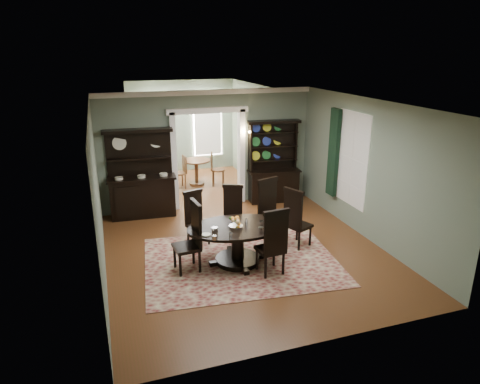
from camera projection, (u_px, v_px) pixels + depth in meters
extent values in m
cube|color=#5D3018|center=(246.00, 252.00, 8.76)|extent=(5.50, 6.00, 0.01)
cube|color=white|center=(247.00, 104.00, 7.80)|extent=(5.50, 6.00, 0.01)
cube|color=slate|center=(98.00, 197.00, 7.46)|extent=(0.01, 6.00, 3.00)
cube|color=slate|center=(368.00, 170.00, 9.10)|extent=(0.01, 6.00, 3.00)
cube|color=slate|center=(321.00, 248.00, 5.58)|extent=(5.50, 0.01, 3.00)
cube|color=slate|center=(136.00, 155.00, 10.43)|extent=(1.85, 0.01, 3.00)
cube|color=slate|center=(274.00, 145.00, 11.52)|extent=(1.85, 0.01, 3.00)
cube|color=slate|center=(207.00, 100.00, 10.57)|extent=(1.80, 0.01, 0.50)
cube|color=white|center=(207.00, 92.00, 10.47)|extent=(5.50, 0.10, 0.12)
cube|color=#5D3018|center=(195.00, 185.00, 13.03)|extent=(3.50, 3.50, 0.01)
cube|color=white|center=(192.00, 84.00, 12.07)|extent=(3.50, 3.50, 0.01)
cube|color=slate|center=(132.00, 140.00, 12.03)|extent=(0.01, 3.50, 3.00)
cube|color=slate|center=(249.00, 133.00, 13.07)|extent=(0.01, 3.50, 3.00)
cube|color=slate|center=(182.00, 127.00, 14.12)|extent=(3.50, 0.01, 3.00)
cube|color=white|center=(156.00, 127.00, 13.81)|extent=(1.05, 0.06, 2.20)
cube|color=white|center=(207.00, 124.00, 14.31)|extent=(1.05, 0.06, 2.20)
cube|color=white|center=(174.00, 162.00, 10.79)|extent=(0.14, 0.25, 2.50)
cube|color=white|center=(241.00, 156.00, 11.32)|extent=(0.14, 0.25, 2.50)
cube|color=white|center=(207.00, 110.00, 10.65)|extent=(2.08, 0.25, 0.14)
cube|color=white|center=(353.00, 159.00, 9.60)|extent=(0.02, 1.10, 2.00)
cube|color=white|center=(352.00, 159.00, 9.60)|extent=(0.01, 1.22, 2.12)
cube|color=black|center=(334.00, 153.00, 10.18)|extent=(0.10, 0.35, 2.10)
cube|color=#C47F34|center=(244.00, 134.00, 11.07)|extent=(0.08, 0.05, 0.18)
sphere|color=#FFD88C|center=(242.00, 132.00, 10.88)|extent=(0.07, 0.07, 0.07)
sphere|color=#FFD88C|center=(250.00, 132.00, 10.94)|extent=(0.07, 0.07, 0.07)
cube|color=maroon|center=(241.00, 261.00, 8.39)|extent=(3.96, 3.18, 0.01)
ellipsoid|color=black|center=(237.00, 227.00, 8.12)|extent=(2.02, 1.35, 0.05)
cylinder|color=black|center=(237.00, 229.00, 8.13)|extent=(1.91, 1.91, 0.03)
cylinder|color=black|center=(238.00, 244.00, 8.23)|extent=(0.24, 0.24, 0.67)
cylinder|color=black|center=(238.00, 260.00, 8.34)|extent=(0.85, 0.85, 0.10)
cylinder|color=white|center=(236.00, 227.00, 8.03)|extent=(0.26, 0.26, 0.05)
cube|color=black|center=(198.00, 226.00, 9.00)|extent=(0.51, 0.50, 0.05)
cube|color=black|center=(193.00, 208.00, 9.02)|extent=(0.41, 0.16, 0.70)
cube|color=black|center=(193.00, 192.00, 8.91)|extent=(0.45, 0.19, 0.07)
cylinder|color=black|center=(196.00, 240.00, 8.85)|extent=(0.04, 0.04, 0.41)
cylinder|color=black|center=(209.00, 236.00, 9.03)|extent=(0.04, 0.04, 0.41)
cylinder|color=black|center=(188.00, 234.00, 9.10)|extent=(0.04, 0.04, 0.41)
cylinder|color=black|center=(201.00, 231.00, 9.28)|extent=(0.04, 0.04, 0.41)
cube|color=black|center=(232.00, 220.00, 9.29)|extent=(0.54, 0.53, 0.05)
cube|color=black|center=(233.00, 202.00, 9.35)|extent=(0.40, 0.20, 0.71)
cube|color=black|center=(233.00, 186.00, 9.23)|extent=(0.44, 0.23, 0.07)
cylinder|color=black|center=(224.00, 232.00, 9.22)|extent=(0.05, 0.05, 0.42)
cylinder|color=black|center=(239.00, 232.00, 9.19)|extent=(0.05, 0.05, 0.42)
cylinder|color=black|center=(226.00, 226.00, 9.52)|extent=(0.05, 0.05, 0.42)
cylinder|color=black|center=(240.00, 226.00, 9.50)|extent=(0.05, 0.05, 0.42)
cube|color=black|center=(273.00, 220.00, 9.16)|extent=(0.60, 0.58, 0.06)
cube|color=black|center=(267.00, 199.00, 9.19)|extent=(0.47, 0.19, 0.81)
cube|color=black|center=(268.00, 180.00, 9.06)|extent=(0.52, 0.23, 0.08)
cylinder|color=black|center=(272.00, 235.00, 8.99)|extent=(0.05, 0.05, 0.48)
cylinder|color=black|center=(285.00, 231.00, 9.20)|extent=(0.05, 0.05, 0.48)
cylinder|color=black|center=(261.00, 229.00, 9.28)|extent=(0.05, 0.05, 0.48)
cylinder|color=black|center=(274.00, 225.00, 9.49)|extent=(0.05, 0.05, 0.48)
cube|color=black|center=(187.00, 247.00, 7.91)|extent=(0.50, 0.52, 0.06)
cube|color=black|center=(196.00, 225.00, 7.85)|extent=(0.10, 0.48, 0.80)
cube|color=black|center=(196.00, 204.00, 7.72)|extent=(0.12, 0.52, 0.08)
cylinder|color=black|center=(175.00, 256.00, 8.07)|extent=(0.05, 0.05, 0.47)
cylinder|color=black|center=(180.00, 265.00, 7.75)|extent=(0.05, 0.05, 0.47)
cylinder|color=black|center=(193.00, 253.00, 8.21)|extent=(0.05, 0.05, 0.47)
cylinder|color=black|center=(200.00, 261.00, 7.89)|extent=(0.05, 0.05, 0.47)
cube|color=black|center=(298.00, 225.00, 8.91)|extent=(0.59, 0.60, 0.06)
cube|color=black|center=(293.00, 210.00, 8.66)|extent=(0.23, 0.44, 0.78)
cube|color=black|center=(294.00, 191.00, 8.53)|extent=(0.27, 0.48, 0.08)
cylinder|color=black|center=(310.00, 236.00, 8.98)|extent=(0.05, 0.05, 0.46)
cylinder|color=black|center=(297.00, 231.00, 9.23)|extent=(0.05, 0.05, 0.46)
cylinder|color=black|center=(299.00, 241.00, 8.75)|extent=(0.05, 0.05, 0.46)
cylinder|color=black|center=(286.00, 235.00, 9.00)|extent=(0.05, 0.05, 0.46)
cube|color=black|center=(270.00, 250.00, 7.84)|extent=(0.51, 0.49, 0.06)
cube|color=black|center=(276.00, 233.00, 7.53)|extent=(0.47, 0.09, 0.79)
cube|color=black|center=(277.00, 212.00, 7.40)|extent=(0.51, 0.12, 0.08)
cylinder|color=black|center=(274.00, 255.00, 8.14)|extent=(0.05, 0.05, 0.47)
cylinder|color=black|center=(257.00, 259.00, 8.00)|extent=(0.05, 0.05, 0.47)
cylinder|color=black|center=(283.00, 263.00, 7.83)|extent=(0.05, 0.05, 0.47)
cylinder|color=black|center=(266.00, 267.00, 7.69)|extent=(0.05, 0.05, 0.47)
cube|color=black|center=(143.00, 197.00, 10.52)|extent=(1.57, 0.63, 0.96)
cube|color=black|center=(141.00, 178.00, 10.36)|extent=(1.67, 0.68, 0.05)
cube|color=black|center=(139.00, 153.00, 10.36)|extent=(1.54, 0.18, 1.14)
cube|color=black|center=(139.00, 158.00, 10.31)|extent=(1.51, 0.37, 0.04)
cube|color=black|center=(137.00, 131.00, 10.08)|extent=(1.66, 0.44, 0.08)
cube|color=black|center=(273.00, 186.00, 11.58)|extent=(1.35, 0.60, 0.84)
cube|color=black|center=(274.00, 171.00, 11.45)|extent=(1.45, 0.65, 0.04)
cube|color=black|center=(272.00, 146.00, 11.41)|extent=(1.31, 0.19, 1.27)
cube|color=black|center=(251.00, 148.00, 11.13)|extent=(0.07, 0.25, 1.31)
cube|color=black|center=(295.00, 145.00, 11.51)|extent=(0.07, 0.25, 1.31)
cube|color=black|center=(274.00, 122.00, 11.10)|extent=(1.43, 0.44, 0.07)
cube|color=black|center=(273.00, 160.00, 11.44)|extent=(1.33, 0.38, 0.03)
cube|color=black|center=(273.00, 146.00, 11.32)|extent=(1.33, 0.38, 0.03)
cube|color=black|center=(273.00, 132.00, 11.20)|extent=(1.33, 0.38, 0.03)
cylinder|color=#553318|center=(196.00, 161.00, 12.86)|extent=(0.83, 0.83, 0.04)
cylinder|color=#553318|center=(196.00, 172.00, 12.98)|extent=(0.10, 0.10, 0.73)
cylinder|color=#553318|center=(197.00, 183.00, 13.09)|extent=(0.46, 0.46, 0.06)
cylinder|color=#553318|center=(179.00, 173.00, 12.61)|extent=(0.41, 0.41, 0.04)
cube|color=#553318|center=(184.00, 164.00, 12.60)|extent=(0.08, 0.37, 0.51)
cylinder|color=#553318|center=(173.00, 180.00, 12.75)|extent=(0.04, 0.04, 0.46)
cylinder|color=#553318|center=(176.00, 183.00, 12.50)|extent=(0.04, 0.04, 0.46)
cylinder|color=#553318|center=(182.00, 179.00, 12.86)|extent=(0.04, 0.04, 0.46)
cylinder|color=#553318|center=(185.00, 181.00, 12.62)|extent=(0.04, 0.04, 0.46)
cylinder|color=#553318|center=(218.00, 170.00, 12.92)|extent=(0.42, 0.42, 0.04)
cube|color=#553318|center=(212.00, 161.00, 12.84)|extent=(0.16, 0.37, 0.53)
cylinder|color=#553318|center=(223.00, 179.00, 12.85)|extent=(0.04, 0.04, 0.47)
cylinder|color=#553318|center=(223.00, 176.00, 13.13)|extent=(0.04, 0.04, 0.47)
cylinder|color=#553318|center=(213.00, 179.00, 12.86)|extent=(0.04, 0.04, 0.47)
cylinder|color=#553318|center=(214.00, 176.00, 13.14)|extent=(0.04, 0.04, 0.47)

